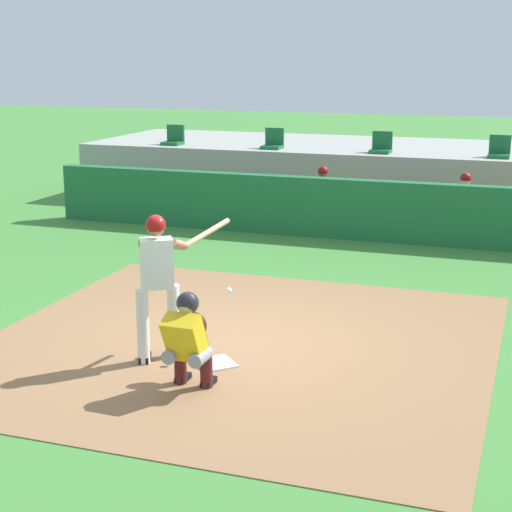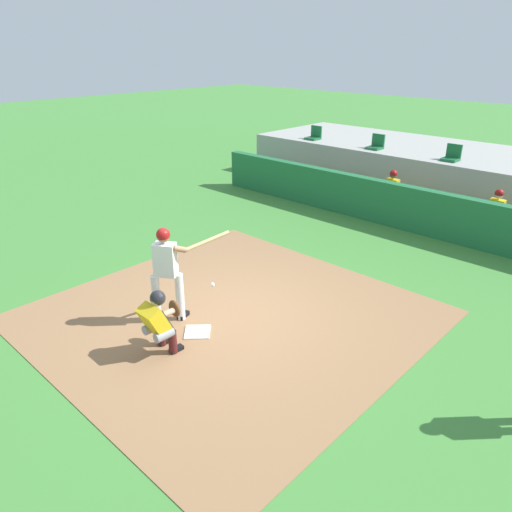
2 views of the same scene
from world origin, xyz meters
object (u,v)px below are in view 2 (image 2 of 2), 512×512
dugout_player_1 (493,214)px  stadium_seat_0 (314,136)px  catcher_crouched (160,319)px  stadium_seat_1 (376,145)px  dugout_player_0 (389,192)px  home_plate (197,332)px  stadium_seat_2 (452,156)px  batter_at_plate (168,269)px

dugout_player_1 → stadium_seat_0: bearing=164.4°
dugout_player_1 → stadium_seat_0: (-7.29, 2.03, 0.86)m
catcher_crouched → stadium_seat_1: bearing=103.4°
dugout_player_1 → dugout_player_0: bearing=180.0°
home_plate → stadium_seat_2: (0.00, 10.18, 1.51)m
dugout_player_1 → batter_at_plate: bearing=-108.7°
stadium_seat_0 → stadium_seat_1: size_ratio=1.00×
dugout_player_0 → dugout_player_1: same height
batter_at_plate → stadium_seat_0: (-4.51, 10.21, 0.50)m
stadium_seat_2 → dugout_player_1: bearing=-44.3°
catcher_crouched → stadium_seat_1: 11.27m
catcher_crouched → dugout_player_1: (2.09, 8.89, 0.07)m
catcher_crouched → batter_at_plate: bearing=133.9°
batter_at_plate → stadium_seat_0: bearing=113.8°
dugout_player_1 → stadium_seat_1: (-4.69, 2.03, 0.86)m
batter_at_plate → stadium_seat_0: stadium_seat_0 is taller
dugout_player_0 → stadium_seat_0: bearing=154.9°
stadium_seat_2 → dugout_player_0: bearing=-113.0°
dugout_player_1 → stadium_seat_2: bearing=135.7°
stadium_seat_2 → stadium_seat_0: bearing=180.0°
catcher_crouched → dugout_player_0: 8.93m
home_plate → catcher_crouched: size_ratio=0.30×
stadium_seat_2 → batter_at_plate: bearing=-93.8°
dugout_player_0 → stadium_seat_2: 2.37m
catcher_crouched → stadium_seat_0: (-5.20, 10.92, 0.93)m
dugout_player_1 → stadium_seat_0: size_ratio=2.71×
dugout_player_1 → stadium_seat_0: 7.61m
stadium_seat_0 → stadium_seat_1: (2.60, 0.00, 0.00)m
home_plate → stadium_seat_1: 10.61m
home_plate → stadium_seat_2: bearing=90.0°
dugout_player_1 → catcher_crouched: bearing=-103.2°
catcher_crouched → stadium_seat_0: bearing=115.4°
home_plate → batter_at_plate: bearing=-177.2°
home_plate → stadium_seat_1: size_ratio=0.92×
catcher_crouched → stadium_seat_1: (-2.60, 10.92, 0.93)m
batter_at_plate → stadium_seat_0: 11.18m
home_plate → dugout_player_0: size_ratio=0.34×
batter_at_plate → dugout_player_1: size_ratio=1.39×
stadium_seat_1 → stadium_seat_2: same height
catcher_crouched → stadium_seat_1: size_ratio=3.04×
stadium_seat_0 → stadium_seat_2: 5.20m
home_plate → dugout_player_0: dugout_player_0 is taller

